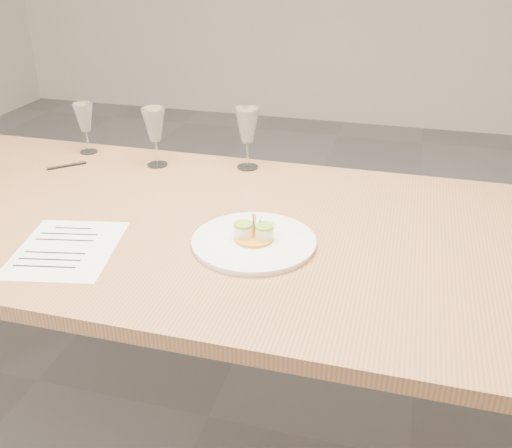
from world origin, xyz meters
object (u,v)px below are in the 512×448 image
(dinner_plate, at_px, (254,241))
(wine_glass_0, at_px, (84,119))
(wine_glass_2, at_px, (247,127))
(ballpoint_pen, at_px, (67,166))
(dining_table, at_px, (199,241))
(recipe_sheet, at_px, (66,249))
(wine_glass_1, at_px, (154,126))

(dinner_plate, xyz_separation_m, wine_glass_0, (-0.77, 0.51, 0.11))
(wine_glass_0, height_order, wine_glass_2, wine_glass_2)
(dinner_plate, bearing_deg, ballpoint_pen, 154.96)
(ballpoint_pen, bearing_deg, dinner_plate, -68.59)
(dinner_plate, bearing_deg, wine_glass_0, 146.51)
(dinner_plate, bearing_deg, dining_table, 152.98)
(dining_table, bearing_deg, recipe_sheet, -137.26)
(dining_table, height_order, wine_glass_1, wine_glass_1)
(ballpoint_pen, bearing_deg, wine_glass_1, -25.09)
(dinner_plate, relative_size, wine_glass_1, 1.60)
(wine_glass_2, bearing_deg, dinner_plate, -72.13)
(dinner_plate, distance_m, wine_glass_0, 0.93)
(recipe_sheet, height_order, wine_glass_0, wine_glass_0)
(recipe_sheet, relative_size, ballpoint_pen, 3.45)
(dinner_plate, distance_m, recipe_sheet, 0.48)
(dining_table, relative_size, recipe_sheet, 6.80)
(recipe_sheet, distance_m, ballpoint_pen, 0.59)
(dining_table, xyz_separation_m, dinner_plate, (0.19, -0.10, 0.08))
(dining_table, relative_size, wine_glass_1, 11.98)
(ballpoint_pen, height_order, wine_glass_1, wine_glass_1)
(dining_table, bearing_deg, wine_glass_1, 128.31)
(ballpoint_pen, height_order, wine_glass_2, wine_glass_2)
(dining_table, bearing_deg, dinner_plate, -27.02)
(wine_glass_1, xyz_separation_m, wine_glass_2, (0.31, 0.06, 0.00))
(recipe_sheet, xyz_separation_m, wine_glass_1, (-0.02, 0.60, 0.14))
(recipe_sheet, xyz_separation_m, ballpoint_pen, (-0.31, 0.51, 0.00))
(recipe_sheet, height_order, wine_glass_2, wine_glass_2)
(dining_table, xyz_separation_m, wine_glass_0, (-0.58, 0.41, 0.19))
(ballpoint_pen, bearing_deg, recipe_sheet, -101.97)
(ballpoint_pen, distance_m, wine_glass_2, 0.63)
(recipe_sheet, bearing_deg, dining_table, 31.20)
(ballpoint_pen, xyz_separation_m, wine_glass_0, (-0.00, 0.15, 0.12))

